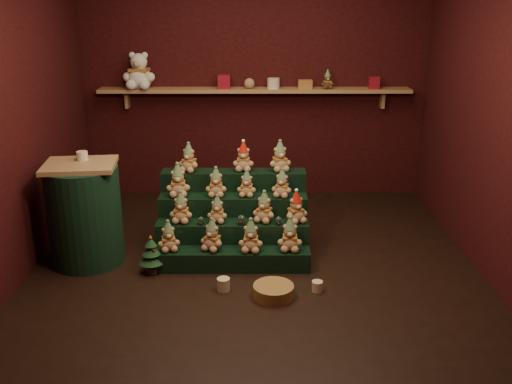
{
  "coord_description": "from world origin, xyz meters",
  "views": [
    {
      "loc": [
        0.0,
        -4.74,
        2.32
      ],
      "look_at": [
        0.01,
        0.25,
        0.61
      ],
      "focal_mm": 40.0,
      "sensor_mm": 36.0,
      "label": 1
    }
  ],
  "objects_px": {
    "side_table": "(85,214)",
    "mini_christmas_tree": "(151,254)",
    "mug_right": "(317,286)",
    "wicker_basket": "(273,291)",
    "snow_globe_b": "(241,220)",
    "white_bear": "(139,66)",
    "snow_globe_c": "(278,221)",
    "brown_bear": "(327,80)",
    "mug_left": "(223,284)",
    "riser_tier_front": "(232,259)",
    "snow_globe_a": "(201,221)"
  },
  "relations": [
    {
      "from": "snow_globe_c",
      "to": "snow_globe_a",
      "type": "bearing_deg",
      "value": 180.0
    },
    {
      "from": "mug_right",
      "to": "riser_tier_front",
      "type": "bearing_deg",
      "value": 149.77
    },
    {
      "from": "snow_globe_c",
      "to": "brown_bear",
      "type": "relative_size",
      "value": 0.38
    },
    {
      "from": "riser_tier_front",
      "to": "mug_right",
      "type": "relative_size",
      "value": 15.35
    },
    {
      "from": "snow_globe_c",
      "to": "wicker_basket",
      "type": "distance_m",
      "value": 0.76
    },
    {
      "from": "snow_globe_b",
      "to": "snow_globe_c",
      "type": "height_order",
      "value": "snow_globe_b"
    },
    {
      "from": "mini_christmas_tree",
      "to": "brown_bear",
      "type": "relative_size",
      "value": 1.76
    },
    {
      "from": "mug_left",
      "to": "brown_bear",
      "type": "height_order",
      "value": "brown_bear"
    },
    {
      "from": "riser_tier_front",
      "to": "white_bear",
      "type": "xyz_separation_m",
      "value": [
        -1.11,
        1.94,
        1.49
      ]
    },
    {
      "from": "mug_left",
      "to": "mug_right",
      "type": "height_order",
      "value": "mug_left"
    },
    {
      "from": "mug_right",
      "to": "wicker_basket",
      "type": "bearing_deg",
      "value": -165.69
    },
    {
      "from": "riser_tier_front",
      "to": "side_table",
      "type": "xyz_separation_m",
      "value": [
        -1.33,
        0.17,
        0.38
      ]
    },
    {
      "from": "snow_globe_c",
      "to": "mug_right",
      "type": "relative_size",
      "value": 0.87
    },
    {
      "from": "wicker_basket",
      "to": "side_table",
      "type": "bearing_deg",
      "value": 158.04
    },
    {
      "from": "snow_globe_c",
      "to": "wicker_basket",
      "type": "height_order",
      "value": "snow_globe_c"
    },
    {
      "from": "mini_christmas_tree",
      "to": "mug_right",
      "type": "xyz_separation_m",
      "value": [
        1.43,
        -0.34,
        -0.13
      ]
    },
    {
      "from": "side_table",
      "to": "white_bear",
      "type": "xyz_separation_m",
      "value": [
        0.22,
        1.77,
        1.11
      ]
    },
    {
      "from": "snow_globe_a",
      "to": "white_bear",
      "type": "xyz_separation_m",
      "value": [
        -0.83,
        1.78,
        1.18
      ]
    },
    {
      "from": "mug_right",
      "to": "snow_globe_c",
      "type": "bearing_deg",
      "value": 117.61
    },
    {
      "from": "side_table",
      "to": "mug_left",
      "type": "height_order",
      "value": "side_table"
    },
    {
      "from": "side_table",
      "to": "wicker_basket",
      "type": "height_order",
      "value": "side_table"
    },
    {
      "from": "snow_globe_c",
      "to": "white_bear",
      "type": "distance_m",
      "value": 2.63
    },
    {
      "from": "side_table",
      "to": "wicker_basket",
      "type": "relative_size",
      "value": 2.82
    },
    {
      "from": "riser_tier_front",
      "to": "snow_globe_a",
      "type": "bearing_deg",
      "value": 150.47
    },
    {
      "from": "snow_globe_b",
      "to": "white_bear",
      "type": "relative_size",
      "value": 0.18
    },
    {
      "from": "snow_globe_a",
      "to": "mini_christmas_tree",
      "type": "xyz_separation_m",
      "value": [
        -0.42,
        -0.24,
        -0.22
      ]
    },
    {
      "from": "wicker_basket",
      "to": "riser_tier_front",
      "type": "bearing_deg",
      "value": 124.75
    },
    {
      "from": "snow_globe_c",
      "to": "mug_left",
      "type": "bearing_deg",
      "value": -130.13
    },
    {
      "from": "mini_christmas_tree",
      "to": "mug_left",
      "type": "bearing_deg",
      "value": -26.69
    },
    {
      "from": "snow_globe_b",
      "to": "brown_bear",
      "type": "relative_size",
      "value": 0.45
    },
    {
      "from": "mug_right",
      "to": "wicker_basket",
      "type": "height_order",
      "value": "wicker_basket"
    },
    {
      "from": "snow_globe_c",
      "to": "mini_christmas_tree",
      "type": "relative_size",
      "value": 0.22
    },
    {
      "from": "snow_globe_a",
      "to": "mug_right",
      "type": "bearing_deg",
      "value": -30.04
    },
    {
      "from": "snow_globe_a",
      "to": "mini_christmas_tree",
      "type": "height_order",
      "value": "snow_globe_a"
    },
    {
      "from": "mini_christmas_tree",
      "to": "wicker_basket",
      "type": "relative_size",
      "value": 1.1
    },
    {
      "from": "side_table",
      "to": "mini_christmas_tree",
      "type": "bearing_deg",
      "value": -27.36
    },
    {
      "from": "mug_right",
      "to": "white_bear",
      "type": "height_order",
      "value": "white_bear"
    },
    {
      "from": "snow_globe_b",
      "to": "mug_right",
      "type": "bearing_deg",
      "value": -42.31
    },
    {
      "from": "snow_globe_a",
      "to": "side_table",
      "type": "bearing_deg",
      "value": 179.69
    },
    {
      "from": "brown_bear",
      "to": "white_bear",
      "type": "bearing_deg",
      "value": 172.37
    },
    {
      "from": "riser_tier_front",
      "to": "snow_globe_c",
      "type": "relative_size",
      "value": 17.56
    },
    {
      "from": "snow_globe_b",
      "to": "snow_globe_c",
      "type": "relative_size",
      "value": 1.18
    },
    {
      "from": "brown_bear",
      "to": "mug_left",
      "type": "bearing_deg",
      "value": -122.61
    },
    {
      "from": "snow_globe_b",
      "to": "brown_bear",
      "type": "bearing_deg",
      "value": 61.86
    },
    {
      "from": "snow_globe_a",
      "to": "mug_left",
      "type": "bearing_deg",
      "value": -68.08
    },
    {
      "from": "snow_globe_b",
      "to": "white_bear",
      "type": "height_order",
      "value": "white_bear"
    },
    {
      "from": "riser_tier_front",
      "to": "wicker_basket",
      "type": "relative_size",
      "value": 4.19
    },
    {
      "from": "riser_tier_front",
      "to": "mini_christmas_tree",
      "type": "bearing_deg",
      "value": -173.67
    },
    {
      "from": "white_bear",
      "to": "brown_bear",
      "type": "relative_size",
      "value": 2.49
    },
    {
      "from": "mini_christmas_tree",
      "to": "mug_left",
      "type": "distance_m",
      "value": 0.74
    }
  ]
}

